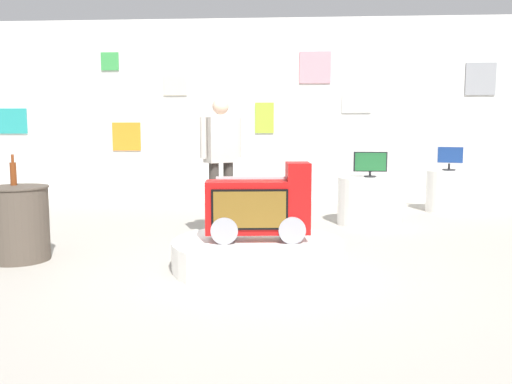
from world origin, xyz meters
TOP-DOWN VIEW (x-y plane):
  - ground_plane at (0.00, 0.00)m, footprint 30.00×30.00m
  - back_wall_display at (-0.00, 5.12)m, footprint 11.73×0.13m
  - main_display_pedestal at (0.02, 0.34)m, footprint 1.65×1.65m
  - novelty_firetruck_tv at (0.03, 0.34)m, footprint 1.02×0.46m
  - display_pedestal_left_rear at (2.82, 4.10)m, footprint 0.68×0.68m
  - tv_on_left_rear at (2.82, 4.10)m, footprint 0.40×0.20m
  - display_pedestal_center_rear at (1.41, 2.86)m, footprint 0.88×0.88m
  - tv_on_center_rear at (1.41, 2.85)m, footprint 0.46×0.16m
  - side_table_round at (-2.44, 0.50)m, footprint 0.62×0.62m
  - bottle_on_side_table at (-2.53, 0.61)m, footprint 0.06×0.06m
  - shopper_browsing_near_truck at (-0.53, 1.77)m, footprint 0.46×0.39m

SIDE VIEW (x-z plane):
  - ground_plane at x=0.00m, z-range 0.00..0.00m
  - main_display_pedestal at x=0.02m, z-range 0.00..0.28m
  - display_pedestal_left_rear at x=2.82m, z-range 0.00..0.66m
  - display_pedestal_center_rear at x=1.41m, z-range 0.00..0.66m
  - side_table_round at x=-2.44m, z-range 0.01..0.77m
  - novelty_firetruck_tv at x=0.03m, z-range 0.20..0.96m
  - tv_on_center_rear at x=1.41m, z-range 0.68..1.03m
  - tv_on_left_rear at x=2.82m, z-range 0.68..1.06m
  - bottle_on_side_table at x=-2.53m, z-range 0.73..1.05m
  - shopper_browsing_near_truck at x=-0.53m, z-range 0.15..1.85m
  - back_wall_display at x=0.00m, z-range 0.00..3.24m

